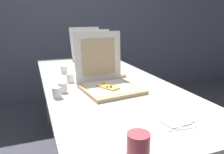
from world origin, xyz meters
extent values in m
cube|color=slate|center=(0.00, 2.38, 1.30)|extent=(10.00, 0.10, 2.60)
cube|color=beige|center=(0.00, 0.56, 0.74)|extent=(0.86, 2.03, 0.03)
cylinder|color=gray|center=(-0.36, 1.50, 0.36)|extent=(0.04, 0.04, 0.73)
cylinder|color=gray|center=(0.36, 1.50, 0.36)|extent=(0.04, 0.04, 0.73)
cube|color=tan|center=(-0.03, 0.30, 0.77)|extent=(0.39, 0.39, 0.02)
cube|color=silver|center=(-0.04, 0.31, 0.78)|extent=(0.29, 0.29, 0.00)
cube|color=white|center=(-0.05, 0.48, 0.95)|extent=(0.34, 0.07, 0.34)
cube|color=tan|center=(-0.05, 0.48, 0.95)|extent=(0.25, 0.05, 0.25)
cube|color=#EAC156|center=(-0.05, 0.29, 0.79)|extent=(0.12, 0.14, 0.01)
cube|color=tan|center=(-0.08, 0.34, 0.79)|extent=(0.07, 0.05, 0.02)
sphere|color=#2D6628|center=(-0.04, 0.27, 0.80)|extent=(0.02, 0.02, 0.02)
sphere|color=orange|center=(-0.06, 0.28, 0.80)|extent=(0.02, 0.02, 0.02)
cube|color=tan|center=(0.03, 0.73, 0.77)|extent=(0.36, 0.36, 0.02)
cube|color=silver|center=(0.04, 0.73, 0.78)|extent=(0.33, 0.33, 0.00)
cube|color=white|center=(0.04, 0.95, 0.95)|extent=(0.35, 0.11, 0.33)
cube|color=tan|center=(0.04, 0.95, 0.95)|extent=(0.25, 0.08, 0.24)
cylinder|color=white|center=(0.04, 0.75, 0.81)|extent=(0.03, 0.03, 0.00)
cylinder|color=white|center=(0.05, 0.75, 0.80)|extent=(0.01, 0.00, 0.03)
cylinder|color=white|center=(0.04, 0.76, 0.80)|extent=(0.01, 0.00, 0.03)
cylinder|color=white|center=(0.04, 0.74, 0.80)|extent=(0.01, 0.00, 0.03)
cube|color=tan|center=(0.11, 1.19, 0.77)|extent=(0.39, 0.39, 0.02)
cube|color=silver|center=(0.11, 1.19, 0.78)|extent=(0.36, 0.36, 0.00)
cube|color=white|center=(0.08, 1.40, 0.95)|extent=(0.35, 0.13, 0.34)
cube|color=tan|center=(0.08, 1.39, 0.95)|extent=(0.25, 0.09, 0.24)
cylinder|color=white|center=(-0.24, 0.58, 0.79)|extent=(0.05, 0.05, 0.06)
cylinder|color=white|center=(-0.24, 0.86, 0.79)|extent=(0.05, 0.05, 0.06)
cylinder|color=white|center=(-0.37, 0.29, 0.79)|extent=(0.05, 0.05, 0.06)
cylinder|color=white|center=(-0.32, 0.37, 0.79)|extent=(0.05, 0.05, 0.06)
cylinder|color=#D14C56|center=(-0.19, -0.39, 0.81)|extent=(0.08, 0.08, 0.09)
cube|color=white|center=(0.09, -0.22, 0.76)|extent=(0.15, 0.15, 0.00)
cube|color=white|center=(0.10, -0.20, 0.76)|extent=(0.15, 0.15, 0.00)
cube|color=white|center=(0.09, -0.21, 0.77)|extent=(0.12, 0.12, 0.00)
camera|label=1|loc=(-0.49, -0.96, 1.21)|focal=34.98mm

